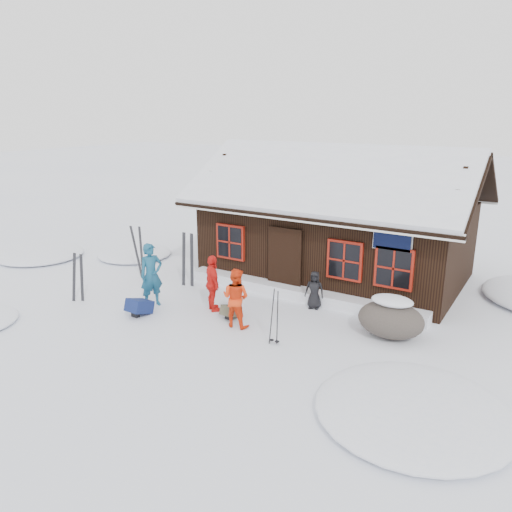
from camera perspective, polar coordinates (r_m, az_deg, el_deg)
The scene contains 15 objects.
ground at distance 13.95m, azimuth -4.84°, elevation -6.52°, with size 120.00×120.00×0.00m, color white.
mountain_hut at distance 16.93m, azimuth 9.29°, elevation 3.01°, with size 8.90×6.09×4.42m.
snow_drift at distance 14.94m, azimuth 4.97°, elevation -4.24°, with size 7.60×0.60×0.35m, color white.
snow_mounds at distance 14.62m, azimuth 4.80°, elevation -5.44°, with size 20.60×13.20×0.48m.
skier_teal at distance 14.44m, azimuth -11.87°, elevation -2.14°, with size 0.67×0.44×1.84m, color navy.
skier_orange_left at distance 12.84m, azimuth -2.33°, elevation -4.78°, with size 0.76×0.59×1.56m, color #F23A11.
skier_orange_right at distance 13.85m, azimuth -4.97°, elevation -3.15°, with size 0.94×0.39×1.60m, color red.
skier_crouched at distance 14.16m, azimuth 6.70°, elevation -3.87°, with size 0.53×0.35×1.09m, color black.
boulder at distance 12.78m, azimuth 15.16°, elevation -6.91°, with size 1.63×1.22×0.95m.
ski_pair_left at distance 15.41m, azimuth -19.68°, elevation -2.41°, with size 0.46×0.20×1.52m.
ski_pair_mid at distance 16.95m, azimuth -13.23°, elevation 0.31°, with size 0.67×0.25×1.82m.
ski_pair_right at distance 15.90m, azimuth -7.81°, elevation -0.50°, with size 0.47×0.12×1.80m.
ski_poles at distance 11.90m, azimuth 2.13°, elevation -7.08°, with size 0.25×0.13×1.43m.
backpack_blue at distance 14.08m, azimuth -13.16°, elevation -5.92°, with size 0.49×0.64×0.35m, color navy.
backpack_olive at distance 13.56m, azimuth -2.90°, elevation -6.55°, with size 0.38×0.50×0.27m, color #4D4B37.
Camera 1 is at (7.75, -10.29, 5.37)m, focal length 35.00 mm.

